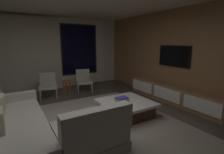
# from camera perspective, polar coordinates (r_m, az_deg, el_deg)

# --- Properties ---
(floor) EXTENTS (9.20, 9.20, 0.00)m
(floor) POSITION_cam_1_polar(r_m,az_deg,el_deg) (3.71, -9.13, -16.59)
(floor) COLOR #473D33
(back_wall_with_window) EXTENTS (6.60, 0.30, 2.70)m
(back_wall_with_window) POSITION_cam_1_polar(r_m,az_deg,el_deg) (6.77, -21.92, 7.40)
(back_wall_with_window) COLOR beige
(back_wall_with_window) RESTS_ON floor
(media_wall) EXTENTS (0.12, 7.80, 2.70)m
(media_wall) POSITION_cam_1_polar(r_m,az_deg,el_deg) (5.25, 23.07, 6.40)
(media_wall) COLOR #8E6642
(media_wall) RESTS_ON floor
(area_rug) EXTENTS (3.20, 3.80, 0.01)m
(area_rug) POSITION_cam_1_polar(r_m,az_deg,el_deg) (3.75, -3.38, -15.98)
(area_rug) COLOR gray
(area_rug) RESTS_ON floor
(sectional_couch) EXTENTS (1.98, 2.50, 0.82)m
(sectional_couch) POSITION_cam_1_polar(r_m,az_deg,el_deg) (3.29, -24.43, -15.68)
(sectional_couch) COLOR gray
(sectional_couch) RESTS_ON floor
(coffee_table) EXTENTS (1.16, 1.16, 0.36)m
(coffee_table) POSITION_cam_1_polar(r_m,az_deg,el_deg) (4.15, 4.67, -10.45)
(coffee_table) COLOR #482A1B
(coffee_table) RESTS_ON floor
(book_stack_on_coffee_table) EXTENTS (0.30, 0.22, 0.12)m
(book_stack_on_coffee_table) POSITION_cam_1_polar(r_m,az_deg,el_deg) (3.98, 3.31, -7.72)
(book_stack_on_coffee_table) COLOR #BEB68D
(book_stack_on_coffee_table) RESTS_ON coffee_table
(accent_chair_near_window) EXTENTS (0.65, 0.67, 0.78)m
(accent_chair_near_window) POSITION_cam_1_polar(r_m,az_deg,el_deg) (6.19, -9.61, -0.76)
(accent_chair_near_window) COLOR #B2ADA0
(accent_chair_near_window) RESTS_ON floor
(accent_chair_by_curtain) EXTENTS (0.64, 0.66, 0.78)m
(accent_chair_by_curtain) POSITION_cam_1_polar(r_m,az_deg,el_deg) (5.83, -20.83, -2.13)
(accent_chair_by_curtain) COLOR #B2ADA0
(accent_chair_by_curtain) RESTS_ON floor
(side_stool) EXTENTS (0.32, 0.32, 0.46)m
(side_stool) POSITION_cam_1_polar(r_m,az_deg,el_deg) (5.99, -15.13, -2.01)
(side_stool) COLOR #BF4C1E
(side_stool) RESTS_ON floor
(media_console) EXTENTS (0.46, 3.10, 0.52)m
(media_console) POSITION_cam_1_polar(r_m,az_deg,el_deg) (5.25, 19.81, -5.57)
(media_console) COLOR #8E6642
(media_console) RESTS_ON floor
(mounted_tv) EXTENTS (0.05, 1.06, 0.62)m
(mounted_tv) POSITION_cam_1_polar(r_m,az_deg,el_deg) (5.32, 20.19, 6.67)
(mounted_tv) COLOR black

